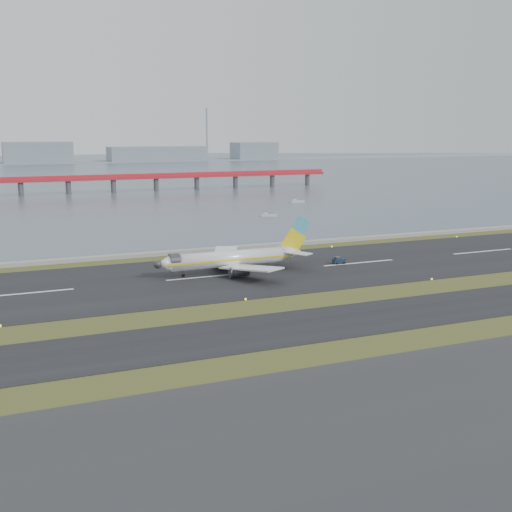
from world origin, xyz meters
The scene contains 12 objects.
ground centered at (0.00, 0.00, 0.00)m, with size 1000.00×1000.00×0.00m, color #374A1A.
apron_strip centered at (0.00, -55.00, 0.05)m, with size 1000.00×50.00×0.10m, color #2B2C2E.
taxiway_strip centered at (0.00, -12.00, 0.05)m, with size 1000.00×18.00×0.10m, color black.
runway_strip centered at (0.00, 30.00, 0.05)m, with size 1000.00×45.00×0.10m, color black.
seawall centered at (0.00, 60.00, 0.50)m, with size 1000.00×2.50×1.00m, color gray.
bay_water centered at (0.00, 460.00, 0.00)m, with size 1400.00×800.00×1.30m, color #495968.
red_pier centered at (20.00, 250.00, 7.28)m, with size 260.00×5.00×10.20m.
far_shoreline centered at (13.62, 620.00, 6.07)m, with size 1400.00×80.00×60.50m.
airliner centered at (6.98, 31.78, 3.46)m, with size 38.52×32.89×12.80m.
pushback_tug centered at (34.69, 30.96, 0.93)m, with size 3.00×1.80×1.91m.
workboat_near centered at (55.95, 121.58, 0.49)m, with size 6.63×3.39×1.54m.
workboat_far centered at (88.86, 162.55, 0.53)m, with size 6.90×2.21×1.67m.
Camera 1 is at (-45.91, -105.70, 32.63)m, focal length 45.00 mm.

